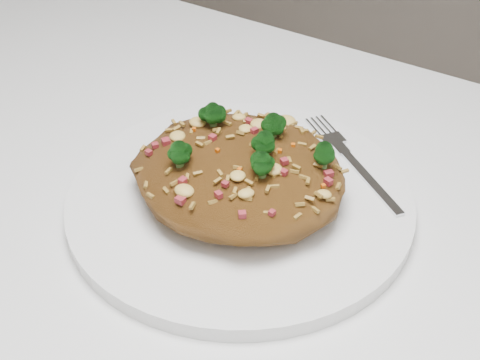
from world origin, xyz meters
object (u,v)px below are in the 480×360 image
Objects in this scene: dining_table at (103,274)px; fried_rice at (240,165)px; fork at (357,166)px; plate at (240,200)px.

dining_table is 6.43× the size of fried_rice.
fried_rice reaches higher than fork.
fork is (0.07, 0.09, 0.01)m from plate.
plate is 1.62× the size of fried_rice.
plate is 0.04m from fried_rice.
plate is (0.11, 0.07, 0.10)m from dining_table.
fried_rice is (0.11, 0.07, 0.14)m from dining_table.
fork is at bearing 52.44° from fried_rice.
plate is 2.14× the size of fork.
dining_table is 0.17m from plate.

